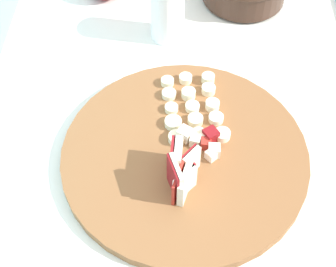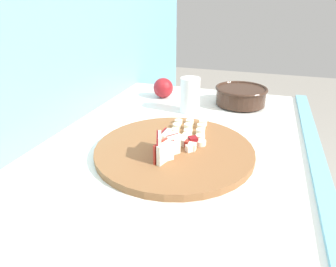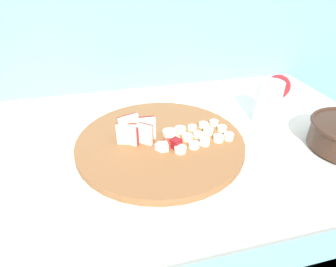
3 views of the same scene
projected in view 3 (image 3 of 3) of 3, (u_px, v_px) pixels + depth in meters
The scene contains 8 objects.
tiled_countertop at pixel (176, 256), 0.96m from camera, with size 1.11×0.74×0.94m.
tile_backsplash at pixel (152, 146), 1.17m from camera, with size 2.40×0.04×1.33m, color #6BADC6.
cutting_board at pixel (161, 143), 0.69m from camera, with size 0.41×0.41×0.02m, color brown.
apple_wedge_fan at pixel (136, 131), 0.67m from camera, with size 0.10×0.05×0.07m.
apple_dice_pile at pixel (169, 141), 0.66m from camera, with size 0.07×0.07×0.02m.
banana_slice_rows at pixel (198, 135), 0.69m from camera, with size 0.16×0.12×0.02m.
small_jar at pixel (268, 103), 0.76m from camera, with size 0.07×0.07×0.12m, color white.
whole_apple at pixel (278, 87), 0.91m from camera, with size 0.08×0.08×0.08m, color maroon.
Camera 3 is at (-0.17, -0.56, 1.33)m, focal length 30.11 mm.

